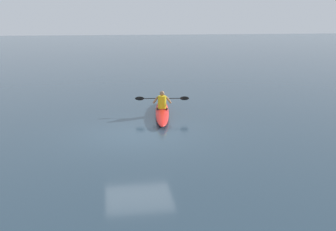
% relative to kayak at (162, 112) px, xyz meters
% --- Properties ---
extents(ground_plane, '(160.00, 160.00, 0.00)m').
position_rel_kayak_xyz_m(ground_plane, '(1.30, 2.86, -0.16)').
color(ground_plane, '#283D4C').
extents(kayak, '(1.23, 4.97, 0.31)m').
position_rel_kayak_xyz_m(kayak, '(0.00, 0.00, 0.00)').
color(kayak, red).
rests_on(kayak, ground).
extents(kayaker, '(2.35, 0.56, 0.76)m').
position_rel_kayak_xyz_m(kayaker, '(-0.00, -0.02, 0.48)').
color(kayaker, yellow).
rests_on(kayaker, kayak).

